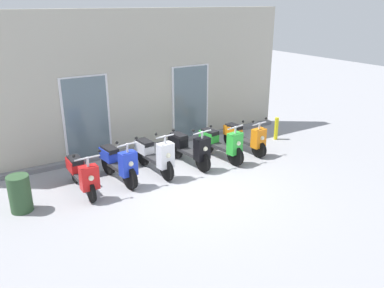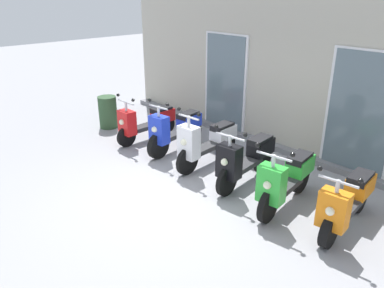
{
  "view_description": "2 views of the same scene",
  "coord_description": "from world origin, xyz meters",
  "px_view_note": "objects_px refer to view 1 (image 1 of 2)",
  "views": [
    {
      "loc": [
        -4.49,
        -7.0,
        4.1
      ],
      "look_at": [
        0.16,
        0.46,
        0.87
      ],
      "focal_mm": 36.69,
      "sensor_mm": 36.0,
      "label": 1
    },
    {
      "loc": [
        4.27,
        -3.62,
        3.24
      ],
      "look_at": [
        -0.15,
        0.47,
        0.74
      ],
      "focal_mm": 35.49,
      "sensor_mm": 36.0,
      "label": 2
    }
  ],
  "objects_px": {
    "scooter_black": "(189,147)",
    "trash_bin": "(20,194)",
    "scooter_white": "(155,154)",
    "curb_bollard": "(276,129)",
    "scooter_green": "(221,143)",
    "scooter_orange": "(245,137)",
    "scooter_red": "(82,173)",
    "scooter_blue": "(118,163)"
  },
  "relations": [
    {
      "from": "scooter_blue",
      "to": "scooter_green",
      "type": "xyz_separation_m",
      "value": [
        2.87,
        -0.18,
        0.0
      ]
    },
    {
      "from": "scooter_green",
      "to": "scooter_blue",
      "type": "bearing_deg",
      "value": 176.49
    },
    {
      "from": "scooter_blue",
      "to": "scooter_orange",
      "type": "xyz_separation_m",
      "value": [
        3.8,
        -0.04,
        -0.04
      ]
    },
    {
      "from": "scooter_red",
      "to": "scooter_blue",
      "type": "bearing_deg",
      "value": 5.01
    },
    {
      "from": "scooter_white",
      "to": "trash_bin",
      "type": "distance_m",
      "value": 3.21
    },
    {
      "from": "scooter_green",
      "to": "curb_bollard",
      "type": "relative_size",
      "value": 2.37
    },
    {
      "from": "scooter_black",
      "to": "trash_bin",
      "type": "distance_m",
      "value": 4.2
    },
    {
      "from": "trash_bin",
      "to": "scooter_blue",
      "type": "bearing_deg",
      "value": 6.87
    },
    {
      "from": "scooter_white",
      "to": "curb_bollard",
      "type": "relative_size",
      "value": 2.41
    },
    {
      "from": "scooter_green",
      "to": "trash_bin",
      "type": "xyz_separation_m",
      "value": [
        -5.12,
        -0.09,
        -0.09
      ]
    },
    {
      "from": "trash_bin",
      "to": "curb_bollard",
      "type": "relative_size",
      "value": 1.12
    },
    {
      "from": "scooter_red",
      "to": "curb_bollard",
      "type": "distance_m",
      "value": 6.22
    },
    {
      "from": "scooter_red",
      "to": "curb_bollard",
      "type": "xyz_separation_m",
      "value": [
        6.21,
        0.34,
        -0.1
      ]
    },
    {
      "from": "scooter_black",
      "to": "trash_bin",
      "type": "bearing_deg",
      "value": -176.94
    },
    {
      "from": "curb_bollard",
      "to": "scooter_green",
      "type": "bearing_deg",
      "value": -169.91
    },
    {
      "from": "scooter_blue",
      "to": "trash_bin",
      "type": "distance_m",
      "value": 2.27
    },
    {
      "from": "scooter_white",
      "to": "scooter_orange",
      "type": "relative_size",
      "value": 1.04
    },
    {
      "from": "scooter_blue",
      "to": "scooter_black",
      "type": "distance_m",
      "value": 1.95
    },
    {
      "from": "scooter_white",
      "to": "scooter_black",
      "type": "bearing_deg",
      "value": -1.86
    },
    {
      "from": "scooter_green",
      "to": "scooter_orange",
      "type": "relative_size",
      "value": 1.03
    },
    {
      "from": "scooter_green",
      "to": "scooter_red",
      "type": "bearing_deg",
      "value": 178.53
    },
    {
      "from": "curb_bollard",
      "to": "scooter_white",
      "type": "bearing_deg",
      "value": -176.44
    },
    {
      "from": "scooter_white",
      "to": "scooter_orange",
      "type": "height_order",
      "value": "scooter_white"
    },
    {
      "from": "scooter_black",
      "to": "curb_bollard",
      "type": "bearing_deg",
      "value": 5.17
    },
    {
      "from": "scooter_green",
      "to": "scooter_orange",
      "type": "distance_m",
      "value": 0.94
    },
    {
      "from": "scooter_black",
      "to": "scooter_orange",
      "type": "bearing_deg",
      "value": 0.26
    },
    {
      "from": "scooter_black",
      "to": "trash_bin",
      "type": "xyz_separation_m",
      "value": [
        -4.2,
        -0.22,
        -0.1
      ]
    },
    {
      "from": "scooter_red",
      "to": "scooter_orange",
      "type": "xyz_separation_m",
      "value": [
        4.7,
        0.04,
        -0.02
      ]
    },
    {
      "from": "scooter_red",
      "to": "scooter_orange",
      "type": "height_order",
      "value": "scooter_red"
    },
    {
      "from": "curb_bollard",
      "to": "scooter_orange",
      "type": "bearing_deg",
      "value": -168.91
    },
    {
      "from": "scooter_red",
      "to": "scooter_green",
      "type": "bearing_deg",
      "value": -1.47
    },
    {
      "from": "scooter_green",
      "to": "curb_bollard",
      "type": "bearing_deg",
      "value": 10.09
    },
    {
      "from": "scooter_red",
      "to": "trash_bin",
      "type": "height_order",
      "value": "scooter_red"
    },
    {
      "from": "scooter_green",
      "to": "scooter_black",
      "type": "bearing_deg",
      "value": 171.99
    },
    {
      "from": "scooter_orange",
      "to": "curb_bollard",
      "type": "relative_size",
      "value": 2.31
    },
    {
      "from": "scooter_blue",
      "to": "trash_bin",
      "type": "xyz_separation_m",
      "value": [
        -2.25,
        -0.27,
        -0.08
      ]
    },
    {
      "from": "scooter_red",
      "to": "scooter_black",
      "type": "distance_m",
      "value": 2.85
    },
    {
      "from": "scooter_white",
      "to": "scooter_orange",
      "type": "distance_m",
      "value": 2.85
    },
    {
      "from": "scooter_black",
      "to": "scooter_orange",
      "type": "xyz_separation_m",
      "value": [
        1.85,
        0.01,
        -0.05
      ]
    },
    {
      "from": "scooter_orange",
      "to": "scooter_black",
      "type": "bearing_deg",
      "value": -179.74
    },
    {
      "from": "scooter_black",
      "to": "trash_bin",
      "type": "relative_size",
      "value": 2.12
    },
    {
      "from": "scooter_white",
      "to": "curb_bollard",
      "type": "height_order",
      "value": "scooter_white"
    }
  ]
}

